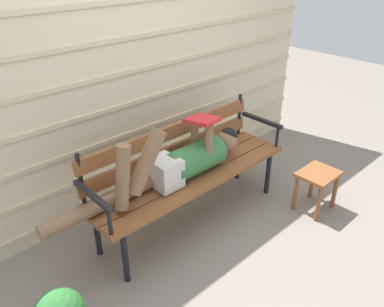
% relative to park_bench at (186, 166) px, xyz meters
% --- Properties ---
extents(ground_plane, '(12.00, 12.00, 0.00)m').
position_rel_park_bench_xyz_m(ground_plane, '(-0.00, -0.19, -0.50)').
color(ground_plane, gray).
extents(house_siding, '(4.24, 0.08, 2.38)m').
position_rel_park_bench_xyz_m(house_siding, '(-0.00, 0.57, 0.68)').
color(house_siding, beige).
rests_on(house_siding, ground).
extents(park_bench, '(1.80, 0.49, 0.86)m').
position_rel_park_bench_xyz_m(park_bench, '(0.00, 0.00, 0.00)').
color(park_bench, brown).
rests_on(park_bench, ground).
extents(reclining_person, '(1.73, 0.26, 0.54)m').
position_rel_park_bench_xyz_m(reclining_person, '(-0.13, -0.07, 0.12)').
color(reclining_person, '#33703D').
extents(footstool, '(0.34, 0.28, 0.37)m').
position_rel_park_bench_xyz_m(footstool, '(0.90, -0.69, -0.22)').
color(footstool, brown).
rests_on(footstool, ground).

